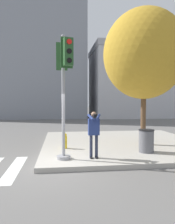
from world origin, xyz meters
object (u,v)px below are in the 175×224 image
Objects in this scene: person_photographer at (94,130)px; fire_hydrant at (65,141)px; trash_bin at (146,141)px; street_tree at (144,54)px; traffic_signal_pole at (64,77)px.

fire_hydrant is (-1.01, 1.75, -0.68)m from person_photographer.
person_photographer is at bearing -164.59° from trash_bin.
street_tree is at bearing 6.60° from fire_hydrant.
person_photographer is at bearing 0.07° from traffic_signal_pole.
street_tree is at bearing 38.63° from person_photographer.
person_photographer reaches higher than trash_bin.
traffic_signal_pole is at bearing -92.01° from fire_hydrant.
fire_hydrant is at bearing 119.92° from person_photographer.
street_tree is at bearing 29.89° from traffic_signal_pole.
fire_hydrant is at bearing -173.40° from street_tree.
traffic_signal_pole reaches higher than person_photographer.
street_tree reaches higher than person_photographer.
person_photographer reaches higher than fire_hydrant.
person_photographer is at bearing -141.37° from street_tree.
fire_hydrant is (0.06, 1.75, -2.60)m from traffic_signal_pole.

